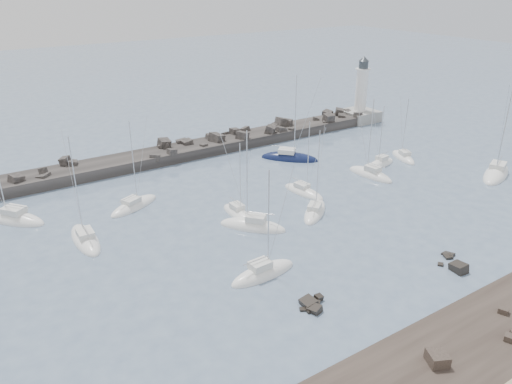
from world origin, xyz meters
TOP-DOWN VIEW (x-y plane):
  - ground at (0.00, 0.00)m, footprint 400.00×400.00m
  - rock_shelf at (0.15, -22.02)m, footprint 140.00×12.00m
  - rock_cluster_near at (-4.14, -8.65)m, footprint 3.16×2.63m
  - rock_cluster_far at (13.81, -11.66)m, footprint 3.59×4.47m
  - breakwater at (-6.83, 37.99)m, footprint 115.00×7.53m
  - lighthouse at (47.00, 38.00)m, footprint 7.00×7.00m
  - sailboat_1 at (-25.31, 27.59)m, footprint 8.58×9.77m
  - sailboat_3 at (-18.89, 16.63)m, footprint 3.01×9.00m
  - sailboat_4 at (-10.48, 22.65)m, footprint 8.71×5.84m
  - sailboat_5 at (0.02, 8.42)m, footprint 7.76×8.35m
  - sailboat_6 at (12.24, 13.51)m, footprint 3.33×7.77m
  - sailboat_7 at (9.37, 7.39)m, footprint 7.66×6.81m
  - sailboat_8 at (19.26, 26.44)m, footprint 9.13×9.42m
  - sailboat_9 at (30.40, 15.64)m, footprint 7.20×3.19m
  - sailboat_10 at (25.44, 13.00)m, footprint 3.46×8.61m
  - sailboat_11 at (42.63, 2.17)m, footprint 11.11×7.16m
  - sailboat_12 at (36.22, 15.76)m, footprint 4.57×7.44m
  - sailboat_13 at (-4.99, -1.34)m, footprint 8.25×2.93m
  - sailboat_14 at (0.34, 12.48)m, footprint 2.23×7.01m

SIDE VIEW (x-z plane):
  - ground at x=0.00m, z-range 0.00..0.00m
  - rock_shelf at x=0.15m, z-range -0.97..1.01m
  - rock_cluster_near at x=-4.14m, z-range -0.63..0.85m
  - sailboat_4 at x=-10.48m, z-range -6.46..6.71m
  - sailboat_7 at x=9.37m, z-range -6.08..6.34m
  - sailboat_6 at x=12.24m, z-range -5.84..6.10m
  - sailboat_12 at x=36.22m, z-range -5.56..5.84m
  - sailboat_3 at x=-18.89m, z-range -6.91..7.19m
  - sailboat_14 at x=0.34m, z-range -5.48..5.77m
  - sailboat_9 at x=30.40m, z-range -5.48..5.77m
  - sailboat_8 at x=19.26m, z-range -7.77..8.08m
  - sailboat_11 at x=42.63m, z-range -8.25..8.55m
  - sailboat_1 at x=-25.31m, z-range -7.75..8.06m
  - sailboat_5 at x=0.02m, z-range -6.82..7.14m
  - sailboat_10 at x=25.44m, z-range -6.57..6.89m
  - sailboat_13 at x=-4.99m, z-range -6.40..6.71m
  - rock_cluster_far at x=13.81m, z-range -0.62..0.99m
  - breakwater at x=-6.83m, z-range -2.17..2.80m
  - lighthouse at x=47.00m, z-range -4.21..10.39m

